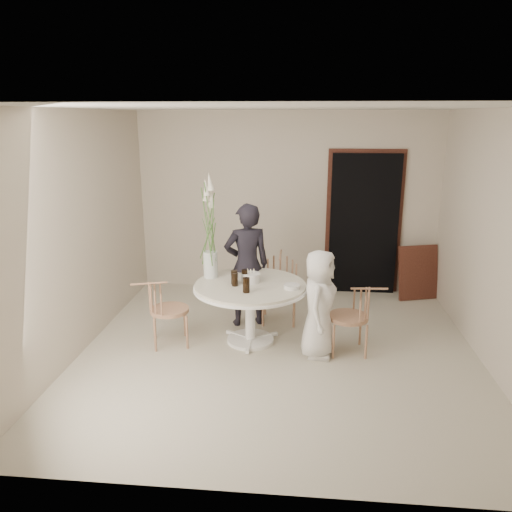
# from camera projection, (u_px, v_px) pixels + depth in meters

# --- Properties ---
(ground) EXTENTS (4.50, 4.50, 0.00)m
(ground) POSITION_uv_depth(u_px,v_px,m) (278.00, 352.00, 5.74)
(ground) COLOR beige
(ground) RESTS_ON ground
(room_shell) EXTENTS (4.50, 4.50, 4.50)m
(room_shell) POSITION_uv_depth(u_px,v_px,m) (280.00, 213.00, 5.30)
(room_shell) COLOR silver
(room_shell) RESTS_ON ground
(doorway) EXTENTS (1.00, 0.10, 2.10)m
(doorway) POSITION_uv_depth(u_px,v_px,m) (364.00, 225.00, 7.45)
(doorway) COLOR black
(doorway) RESTS_ON ground
(door_trim) EXTENTS (1.12, 0.03, 2.22)m
(door_trim) POSITION_uv_depth(u_px,v_px,m) (364.00, 220.00, 7.47)
(door_trim) COLOR #592B1E
(door_trim) RESTS_ON ground
(table) EXTENTS (1.33, 1.33, 0.73)m
(table) POSITION_uv_depth(u_px,v_px,m) (250.00, 293.00, 5.85)
(table) COLOR white
(table) RESTS_ON ground
(picture_frame) EXTENTS (0.63, 0.34, 0.80)m
(picture_frame) POSITION_uv_depth(u_px,v_px,m) (418.00, 273.00, 7.32)
(picture_frame) COLOR #592B1E
(picture_frame) RESTS_ON ground
(chair_far) EXTENTS (0.50, 0.53, 0.86)m
(chair_far) POSITION_uv_depth(u_px,v_px,m) (280.00, 278.00, 6.58)
(chair_far) COLOR tan
(chair_far) RESTS_ON ground
(chair_right) EXTENTS (0.49, 0.46, 0.78)m
(chair_right) POSITION_uv_depth(u_px,v_px,m) (358.00, 310.00, 5.61)
(chair_right) COLOR tan
(chair_right) RESTS_ON ground
(chair_left) EXTENTS (0.55, 0.52, 0.79)m
(chair_left) POSITION_uv_depth(u_px,v_px,m) (160.00, 304.00, 5.80)
(chair_left) COLOR tan
(chair_left) RESTS_ON ground
(girl) EXTENTS (0.67, 0.55, 1.59)m
(girl) POSITION_uv_depth(u_px,v_px,m) (247.00, 265.00, 6.32)
(girl) COLOR black
(girl) RESTS_ON ground
(boy) EXTENTS (0.51, 0.67, 1.23)m
(boy) POSITION_uv_depth(u_px,v_px,m) (319.00, 304.00, 5.51)
(boy) COLOR white
(boy) RESTS_ON ground
(birthday_cake) EXTENTS (0.22, 0.22, 0.16)m
(birthday_cake) POSITION_uv_depth(u_px,v_px,m) (251.00, 278.00, 5.87)
(birthday_cake) COLOR silver
(birthday_cake) RESTS_ON table
(cola_tumbler_a) EXTENTS (0.09, 0.09, 0.15)m
(cola_tumbler_a) POSITION_uv_depth(u_px,v_px,m) (235.00, 279.00, 5.73)
(cola_tumbler_a) COLOR black
(cola_tumbler_a) RESTS_ON table
(cola_tumbler_b) EXTENTS (0.10, 0.10, 0.17)m
(cola_tumbler_b) POSITION_uv_depth(u_px,v_px,m) (246.00, 285.00, 5.51)
(cola_tumbler_b) COLOR black
(cola_tumbler_b) RESTS_ON table
(cola_tumbler_c) EXTENTS (0.08, 0.08, 0.16)m
(cola_tumbler_c) POSITION_uv_depth(u_px,v_px,m) (234.00, 277.00, 5.79)
(cola_tumbler_c) COLOR black
(cola_tumbler_c) RESTS_ON table
(cola_tumbler_d) EXTENTS (0.09, 0.09, 0.15)m
(cola_tumbler_d) POSITION_uv_depth(u_px,v_px,m) (245.00, 276.00, 5.85)
(cola_tumbler_d) COLOR black
(cola_tumbler_d) RESTS_ON table
(plate_stack) EXTENTS (0.22, 0.22, 0.05)m
(plate_stack) POSITION_uv_depth(u_px,v_px,m) (292.00, 287.00, 5.65)
(plate_stack) COLOR silver
(plate_stack) RESTS_ON table
(flower_vase) EXTENTS (0.17, 0.17, 1.27)m
(flower_vase) POSITION_uv_depth(u_px,v_px,m) (210.00, 238.00, 5.93)
(flower_vase) COLOR silver
(flower_vase) RESTS_ON table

